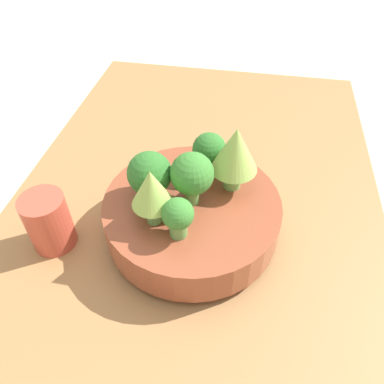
# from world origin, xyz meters

# --- Properties ---
(ground_plane) EXTENTS (6.00, 6.00, 0.00)m
(ground_plane) POSITION_xyz_m (0.00, 0.00, 0.00)
(ground_plane) COLOR beige
(table) EXTENTS (1.14, 0.66, 0.04)m
(table) POSITION_xyz_m (0.00, 0.00, 0.02)
(table) COLOR #9E7042
(table) RESTS_ON ground_plane
(bowl) EXTENTS (0.27, 0.27, 0.07)m
(bowl) POSITION_xyz_m (0.02, 0.01, 0.09)
(bowl) COLOR brown
(bowl) RESTS_ON table
(broccoli_floret_front) EXTENTS (0.07, 0.07, 0.08)m
(broccoli_floret_front) POSITION_xyz_m (0.02, -0.06, 0.16)
(broccoli_floret_front) COLOR #6BA34C
(broccoli_floret_front) RESTS_ON bowl
(romanesco_piece_near) EXTENTS (0.06, 0.06, 0.09)m
(romanesco_piece_near) POSITION_xyz_m (0.06, -0.04, 0.18)
(romanesco_piece_near) COLOR #609347
(romanesco_piece_near) RESTS_ON bowl
(broccoli_floret_right) EXTENTS (0.04, 0.04, 0.06)m
(broccoli_floret_right) POSITION_xyz_m (0.08, 0.00, 0.16)
(broccoli_floret_right) COLOR #609347
(broccoli_floret_right) RESTS_ON bowl
(broccoli_floret_center) EXTENTS (0.06, 0.06, 0.09)m
(broccoli_floret_center) POSITION_xyz_m (0.02, 0.01, 0.17)
(broccoli_floret_center) COLOR #609347
(broccoli_floret_center) RESTS_ON bowl
(broccoli_floret_left) EXTENTS (0.05, 0.05, 0.07)m
(broccoli_floret_left) POSITION_xyz_m (-0.05, 0.02, 0.16)
(broccoli_floret_left) COLOR #6BA34C
(broccoli_floret_left) RESTS_ON bowl
(romanesco_piece_far) EXTENTS (0.07, 0.07, 0.11)m
(romanesco_piece_far) POSITION_xyz_m (-0.03, 0.06, 0.19)
(romanesco_piece_far) COLOR #7AB256
(romanesco_piece_far) RESTS_ON bowl
(cup) EXTENTS (0.07, 0.07, 0.10)m
(cup) POSITION_xyz_m (0.07, -0.21, 0.09)
(cup) COLOR #C64C38
(cup) RESTS_ON table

